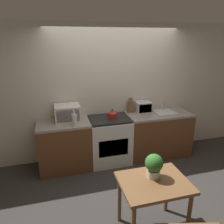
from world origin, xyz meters
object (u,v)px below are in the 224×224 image
(microwave, at_px, (67,113))
(dining_table, at_px, (154,189))
(stove_range, at_px, (109,140))
(bottle, at_px, (74,119))
(kettle, at_px, (112,114))
(toaster_oven, at_px, (143,107))

(microwave, bearing_deg, dining_table, -65.60)
(stove_range, xyz_separation_m, bottle, (-0.66, -0.19, 0.56))
(stove_range, relative_size, kettle, 5.00)
(kettle, bearing_deg, bottle, -166.46)
(bottle, bearing_deg, microwave, 107.53)
(kettle, relative_size, toaster_oven, 0.60)
(stove_range, xyz_separation_m, dining_table, (0.08, -1.75, 0.17))
(bottle, relative_size, dining_table, 0.35)
(toaster_oven, bearing_deg, kettle, -165.47)
(microwave, xyz_separation_m, bottle, (0.09, -0.29, -0.03))
(bottle, xyz_separation_m, toaster_oven, (1.41, 0.35, -0.00))
(stove_range, bearing_deg, bottle, -164.25)
(toaster_oven, bearing_deg, dining_table, -109.13)
(toaster_oven, bearing_deg, stove_range, -167.52)
(kettle, height_order, dining_table, kettle)
(kettle, xyz_separation_m, microwave, (-0.81, 0.12, 0.06))
(microwave, bearing_deg, stove_range, -7.85)
(stove_range, height_order, bottle, bottle)
(kettle, relative_size, microwave, 0.40)
(microwave, height_order, dining_table, microwave)
(stove_range, bearing_deg, kettle, -15.24)
(stove_range, xyz_separation_m, toaster_oven, (0.75, 0.17, 0.56))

